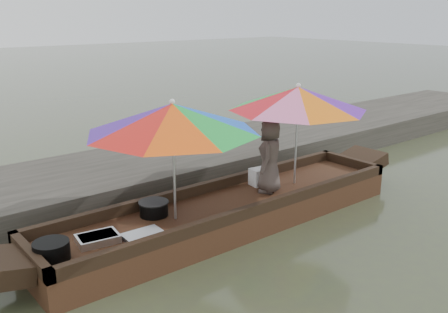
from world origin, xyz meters
TOP-DOWN VIEW (x-y plane):
  - water at (0.00, 0.00)m, footprint 80.00×80.00m
  - dock at (0.00, 2.20)m, footprint 22.00×2.20m
  - boat_hull at (0.00, 0.00)m, footprint 5.55×1.20m
  - cooking_pot at (-2.52, -0.08)m, footprint 0.39×0.39m
  - tray_crayfish at (-1.96, -0.01)m, footprint 0.51×0.39m
  - tray_scallop at (-1.49, -0.25)m, footprint 0.48×0.34m
  - charcoal_grill at (-1.04, 0.27)m, footprint 0.37×0.37m
  - supply_bag at (0.85, 0.28)m, footprint 0.31×0.25m
  - vendor at (0.76, -0.02)m, footprint 0.64×0.60m
  - umbrella_bow at (-0.88, 0.00)m, footprint 2.34×2.34m
  - umbrella_stern at (1.33, 0.00)m, footprint 2.30×2.30m

SIDE VIEW (x-z plane):
  - water at x=0.00m, z-range 0.00..0.00m
  - boat_hull at x=0.00m, z-range 0.00..0.35m
  - dock at x=0.00m, z-range 0.00..0.50m
  - tray_scallop at x=-1.49m, z-range 0.35..0.41m
  - tray_crayfish at x=-1.96m, z-range 0.35..0.44m
  - charcoal_grill at x=-1.04m, z-range 0.35..0.53m
  - cooking_pot at x=-2.52m, z-range 0.35..0.55m
  - supply_bag at x=0.85m, z-range 0.35..0.61m
  - vendor at x=0.76m, z-range 0.35..1.45m
  - umbrella_bow at x=-0.88m, z-range 0.35..1.90m
  - umbrella_stern at x=1.33m, z-range 0.35..1.90m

